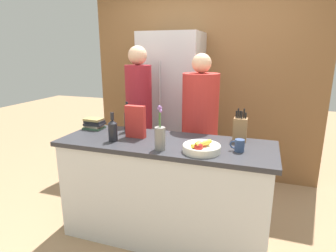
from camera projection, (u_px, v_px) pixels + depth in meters
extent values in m
plane|color=#A37F5B|center=(165.00, 234.00, 2.72)|extent=(14.00, 14.00, 0.00)
cube|color=silver|center=(165.00, 192.00, 2.60)|extent=(1.82, 0.65, 0.90)
cube|color=#2D2D33|center=(165.00, 144.00, 2.48)|extent=(1.90, 0.68, 0.04)
cube|color=brown|center=(203.00, 82.00, 3.83)|extent=(3.10, 0.12, 2.60)
cube|color=#B7B7BC|center=(172.00, 109.00, 3.69)|extent=(0.74, 0.60, 1.94)
cylinder|color=#B7B7BC|center=(160.00, 106.00, 3.39)|extent=(0.02, 0.02, 1.07)
cylinder|color=silver|center=(202.00, 149.00, 2.21)|extent=(0.30, 0.30, 0.05)
torus|color=silver|center=(202.00, 146.00, 2.20)|extent=(0.30, 0.30, 0.02)
sphere|color=#99B233|center=(199.00, 145.00, 2.20)|extent=(0.07, 0.07, 0.07)
sphere|color=red|center=(203.00, 146.00, 2.20)|extent=(0.06, 0.06, 0.06)
sphere|color=red|center=(198.00, 147.00, 2.13)|extent=(0.07, 0.07, 0.07)
cylinder|color=yellow|center=(200.00, 145.00, 2.17)|extent=(0.13, 0.15, 0.03)
cylinder|color=yellow|center=(203.00, 143.00, 2.16)|extent=(0.11, 0.15, 0.03)
cube|color=olive|center=(240.00, 130.00, 2.47)|extent=(0.12, 0.10, 0.21)
cylinder|color=black|center=(236.00, 115.00, 2.45)|extent=(0.01, 0.01, 0.07)
cylinder|color=black|center=(238.00, 114.00, 2.44)|extent=(0.01, 0.01, 0.09)
cylinder|color=black|center=(240.00, 115.00, 2.44)|extent=(0.01, 0.01, 0.07)
cylinder|color=black|center=(242.00, 115.00, 2.42)|extent=(0.01, 0.01, 0.08)
cylinder|color=black|center=(244.00, 114.00, 2.44)|extent=(0.01, 0.01, 0.09)
cylinder|color=black|center=(246.00, 116.00, 2.42)|extent=(0.01, 0.01, 0.06)
cylinder|color=gray|center=(160.00, 139.00, 2.24)|extent=(0.09, 0.09, 0.19)
cylinder|color=#477538|center=(160.00, 119.00, 2.20)|extent=(0.01, 0.01, 0.13)
sphere|color=#9966B2|center=(160.00, 111.00, 2.18)|extent=(0.03, 0.03, 0.03)
cylinder|color=#477538|center=(160.00, 118.00, 2.21)|extent=(0.02, 0.01, 0.15)
sphere|color=#9966B2|center=(160.00, 108.00, 2.20)|extent=(0.03, 0.03, 0.03)
cylinder|color=#477538|center=(159.00, 118.00, 2.20)|extent=(0.01, 0.02, 0.15)
sphere|color=#9966B2|center=(159.00, 108.00, 2.18)|extent=(0.02, 0.02, 0.02)
cylinder|color=#477538|center=(160.00, 117.00, 2.20)|extent=(0.01, 0.01, 0.16)
sphere|color=#9966B2|center=(159.00, 107.00, 2.17)|extent=(0.03, 0.03, 0.03)
cube|color=red|center=(135.00, 122.00, 2.56)|extent=(0.19, 0.06, 0.30)
cylinder|color=#334770|center=(240.00, 145.00, 2.22)|extent=(0.08, 0.08, 0.10)
torus|color=#334770|center=(234.00, 145.00, 2.23)|extent=(0.07, 0.01, 0.07)
cube|color=#3D6047|center=(94.00, 128.00, 2.88)|extent=(0.20, 0.15, 0.02)
cube|color=#B7A88E|center=(94.00, 126.00, 2.88)|extent=(0.18, 0.13, 0.03)
cube|color=#232328|center=(95.00, 124.00, 2.87)|extent=(0.20, 0.16, 0.02)
cube|color=#232328|center=(94.00, 122.00, 2.86)|extent=(0.18, 0.12, 0.03)
cube|color=#99844C|center=(93.00, 120.00, 2.85)|extent=(0.19, 0.13, 0.02)
cylinder|color=black|center=(113.00, 132.00, 2.47)|extent=(0.08, 0.08, 0.16)
cone|color=black|center=(112.00, 122.00, 2.44)|extent=(0.08, 0.08, 0.03)
cylinder|color=black|center=(112.00, 116.00, 2.43)|extent=(0.03, 0.03, 0.07)
cylinder|color=black|center=(127.00, 122.00, 2.76)|extent=(0.06, 0.06, 0.19)
cone|color=black|center=(127.00, 111.00, 2.73)|extent=(0.06, 0.06, 0.04)
cylinder|color=black|center=(127.00, 106.00, 2.72)|extent=(0.02, 0.02, 0.08)
cube|color=#383842|center=(140.00, 162.00, 3.35)|extent=(0.25, 0.18, 0.85)
cylinder|color=maroon|center=(139.00, 97.00, 3.15)|extent=(0.29, 0.29, 0.71)
sphere|color=#DBAD89|center=(138.00, 55.00, 3.03)|extent=(0.21, 0.21, 0.21)
cube|color=#383842|center=(198.00, 173.00, 3.10)|extent=(0.35, 0.31, 0.82)
cylinder|color=red|center=(200.00, 106.00, 2.91)|extent=(0.38, 0.38, 0.68)
sphere|color=#DBAD89|center=(202.00, 63.00, 2.80)|extent=(0.20, 0.20, 0.20)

